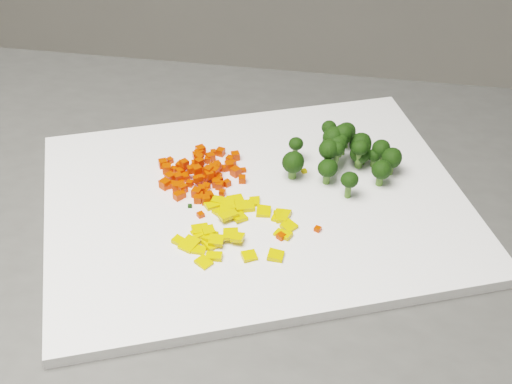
% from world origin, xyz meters
% --- Properties ---
extents(cutting_board, '(0.58, 0.53, 0.01)m').
position_xyz_m(cutting_board, '(0.39, 0.38, 0.91)').
color(cutting_board, white).
rests_on(cutting_board, counter_block).
extents(carrot_pile, '(0.10, 0.10, 0.03)m').
position_xyz_m(carrot_pile, '(0.32, 0.41, 0.93)').
color(carrot_pile, red).
rests_on(carrot_pile, cutting_board).
extents(pepper_pile, '(0.12, 0.12, 0.02)m').
position_xyz_m(pepper_pile, '(0.38, 0.32, 0.92)').
color(pepper_pile, '#D9A60B').
rests_on(pepper_pile, cutting_board).
extents(broccoli_pile, '(0.12, 0.12, 0.06)m').
position_xyz_m(broccoli_pile, '(0.47, 0.46, 0.94)').
color(broccoli_pile, black).
rests_on(broccoli_pile, cutting_board).
extents(carrot_cube_0, '(0.01, 0.01, 0.01)m').
position_xyz_m(carrot_cube_0, '(0.28, 0.38, 0.92)').
color(carrot_cube_0, red).
rests_on(carrot_cube_0, carrot_pile).
extents(carrot_cube_1, '(0.01, 0.01, 0.01)m').
position_xyz_m(carrot_cube_1, '(0.32, 0.38, 0.92)').
color(carrot_cube_1, red).
rests_on(carrot_cube_1, carrot_pile).
extents(carrot_cube_2, '(0.01, 0.01, 0.01)m').
position_xyz_m(carrot_cube_2, '(0.30, 0.40, 0.93)').
color(carrot_cube_2, red).
rests_on(carrot_cube_2, carrot_pile).
extents(carrot_cube_3, '(0.01, 0.01, 0.01)m').
position_xyz_m(carrot_cube_3, '(0.35, 0.38, 0.92)').
color(carrot_cube_3, red).
rests_on(carrot_cube_3, carrot_pile).
extents(carrot_cube_4, '(0.01, 0.01, 0.01)m').
position_xyz_m(carrot_cube_4, '(0.30, 0.40, 0.92)').
color(carrot_cube_4, red).
rests_on(carrot_cube_4, carrot_pile).
extents(carrot_cube_5, '(0.01, 0.01, 0.01)m').
position_xyz_m(carrot_cube_5, '(0.26, 0.42, 0.92)').
color(carrot_cube_5, red).
rests_on(carrot_cube_5, carrot_pile).
extents(carrot_cube_6, '(0.01, 0.01, 0.01)m').
position_xyz_m(carrot_cube_6, '(0.30, 0.37, 0.92)').
color(carrot_cube_6, red).
rests_on(carrot_cube_6, carrot_pile).
extents(carrot_cube_7, '(0.01, 0.01, 0.01)m').
position_xyz_m(carrot_cube_7, '(0.35, 0.42, 0.92)').
color(carrot_cube_7, red).
rests_on(carrot_cube_7, carrot_pile).
extents(carrot_cube_8, '(0.01, 0.01, 0.01)m').
position_xyz_m(carrot_cube_8, '(0.31, 0.42, 0.93)').
color(carrot_cube_8, red).
rests_on(carrot_cube_8, carrot_pile).
extents(carrot_cube_9, '(0.01, 0.01, 0.01)m').
position_xyz_m(carrot_cube_9, '(0.35, 0.40, 0.92)').
color(carrot_cube_9, red).
rests_on(carrot_cube_9, carrot_pile).
extents(carrot_cube_10, '(0.01, 0.01, 0.01)m').
position_xyz_m(carrot_cube_10, '(0.31, 0.39, 0.92)').
color(carrot_cube_10, red).
rests_on(carrot_cube_10, carrot_pile).
extents(carrot_cube_11, '(0.01, 0.01, 0.01)m').
position_xyz_m(carrot_cube_11, '(0.32, 0.37, 0.92)').
color(carrot_cube_11, red).
rests_on(carrot_cube_11, carrot_pile).
extents(carrot_cube_12, '(0.01, 0.01, 0.01)m').
position_xyz_m(carrot_cube_12, '(0.30, 0.38, 0.92)').
color(carrot_cube_12, red).
rests_on(carrot_cube_12, carrot_pile).
extents(carrot_cube_13, '(0.01, 0.01, 0.01)m').
position_xyz_m(carrot_cube_13, '(0.33, 0.37, 0.92)').
color(carrot_cube_13, red).
rests_on(carrot_cube_13, carrot_pile).
extents(carrot_cube_14, '(0.01, 0.01, 0.01)m').
position_xyz_m(carrot_cube_14, '(0.33, 0.39, 0.92)').
color(carrot_cube_14, red).
rests_on(carrot_cube_14, carrot_pile).
extents(carrot_cube_15, '(0.01, 0.01, 0.01)m').
position_xyz_m(carrot_cube_15, '(0.30, 0.44, 0.92)').
color(carrot_cube_15, red).
rests_on(carrot_cube_15, carrot_pile).
extents(carrot_cube_16, '(0.01, 0.01, 0.01)m').
position_xyz_m(carrot_cube_16, '(0.32, 0.46, 0.92)').
color(carrot_cube_16, red).
rests_on(carrot_cube_16, carrot_pile).
extents(carrot_cube_17, '(0.01, 0.01, 0.01)m').
position_xyz_m(carrot_cube_17, '(0.33, 0.41, 0.92)').
color(carrot_cube_17, red).
rests_on(carrot_cube_17, carrot_pile).
extents(carrot_cube_18, '(0.01, 0.01, 0.01)m').
position_xyz_m(carrot_cube_18, '(0.30, 0.37, 0.92)').
color(carrot_cube_18, red).
rests_on(carrot_cube_18, carrot_pile).
extents(carrot_cube_19, '(0.01, 0.01, 0.01)m').
position_xyz_m(carrot_cube_19, '(0.32, 0.36, 0.92)').
color(carrot_cube_19, red).
rests_on(carrot_cube_19, carrot_pile).
extents(carrot_cube_20, '(0.01, 0.01, 0.01)m').
position_xyz_m(carrot_cube_20, '(0.34, 0.44, 0.92)').
color(carrot_cube_20, red).
rests_on(carrot_cube_20, carrot_pile).
extents(carrot_cube_21, '(0.01, 0.01, 0.01)m').
position_xyz_m(carrot_cube_21, '(0.29, 0.42, 0.92)').
color(carrot_cube_21, red).
rests_on(carrot_cube_21, carrot_pile).
extents(carrot_cube_22, '(0.01, 0.01, 0.01)m').
position_xyz_m(carrot_cube_22, '(0.31, 0.43, 0.93)').
color(carrot_cube_22, red).
rests_on(carrot_cube_22, carrot_pile).
extents(carrot_cube_23, '(0.01, 0.01, 0.01)m').
position_xyz_m(carrot_cube_23, '(0.32, 0.39, 0.92)').
color(carrot_cube_23, red).
rests_on(carrot_cube_23, carrot_pile).
extents(carrot_cube_24, '(0.01, 0.01, 0.01)m').
position_xyz_m(carrot_cube_24, '(0.28, 0.39, 0.92)').
color(carrot_cube_24, red).
rests_on(carrot_cube_24, carrot_pile).
extents(carrot_cube_25, '(0.01, 0.01, 0.01)m').
position_xyz_m(carrot_cube_25, '(0.33, 0.38, 0.92)').
color(carrot_cube_25, red).
rests_on(carrot_cube_25, carrot_pile).
extents(carrot_cube_26, '(0.01, 0.01, 0.01)m').
position_xyz_m(carrot_cube_26, '(0.29, 0.41, 0.92)').
color(carrot_cube_26, red).
rests_on(carrot_cube_26, carrot_pile).
extents(carrot_cube_27, '(0.01, 0.01, 0.01)m').
position_xyz_m(carrot_cube_27, '(0.27, 0.42, 0.92)').
color(carrot_cube_27, red).
rests_on(carrot_cube_27, carrot_pile).
extents(carrot_cube_28, '(0.01, 0.01, 0.01)m').
position_xyz_m(carrot_cube_28, '(0.32, 0.42, 0.92)').
color(carrot_cube_28, red).
rests_on(carrot_cube_28, carrot_pile).
extents(carrot_cube_29, '(0.01, 0.01, 0.01)m').
position_xyz_m(carrot_cube_29, '(0.30, 0.40, 0.92)').
color(carrot_cube_29, red).
rests_on(carrot_cube_29, carrot_pile).
extents(carrot_cube_30, '(0.01, 0.01, 0.01)m').
position_xyz_m(carrot_cube_30, '(0.34, 0.45, 0.92)').
color(carrot_cube_30, red).
rests_on(carrot_cube_30, carrot_pile).
extents(carrot_cube_31, '(0.01, 0.01, 0.01)m').
position_xyz_m(carrot_cube_31, '(0.31, 0.44, 0.92)').
color(carrot_cube_31, red).
rests_on(carrot_cube_31, carrot_pile).
extents(carrot_cube_32, '(0.01, 0.01, 0.01)m').
position_xyz_m(carrot_cube_32, '(0.34, 0.43, 0.92)').
color(carrot_cube_32, red).
rests_on(carrot_cube_32, carrot_pile).
extents(carrot_cube_33, '(0.01, 0.01, 0.01)m').
position_xyz_m(carrot_cube_33, '(0.31, 0.39, 0.92)').
color(carrot_cube_33, red).
rests_on(carrot_cube_33, carrot_pile).
extents(carrot_cube_34, '(0.01, 0.01, 0.01)m').
position_xyz_m(carrot_cube_34, '(0.30, 0.45, 0.92)').
color(carrot_cube_34, red).
rests_on(carrot_cube_34, carrot_pile).
extents(carrot_cube_35, '(0.01, 0.01, 0.01)m').
position_xyz_m(carrot_cube_35, '(0.30, 0.44, 0.92)').
color(carrot_cube_35, red).
rests_on(carrot_cube_35, carrot_pile).
extents(carrot_cube_36, '(0.01, 0.01, 0.01)m').
position_xyz_m(carrot_cube_36, '(0.30, 0.43, 0.92)').
color(carrot_cube_36, red).
rests_on(carrot_cube_36, carrot_pile).
extents(carrot_cube_37, '(0.01, 0.01, 0.01)m').
position_xyz_m(carrot_cube_37, '(0.31, 0.40, 0.93)').
color(carrot_cube_37, red).
rests_on(carrot_cube_37, carrot_pile).
extents(carrot_cube_38, '(0.01, 0.01, 0.01)m').
position_xyz_m(carrot_cube_38, '(0.30, 0.36, 0.92)').
color(carrot_cube_38, red).
rests_on(carrot_cube_38, carrot_pile).
extents(carrot_cube_39, '(0.01, 0.01, 0.01)m').
position_xyz_m(carrot_cube_39, '(0.28, 0.38, 0.92)').
color(carrot_cube_39, red).
rests_on(carrot_cube_39, carrot_pile).
extents(carrot_cube_40, '(0.01, 0.01, 0.01)m').
position_xyz_m(carrot_cube_40, '(0.30, 0.42, 0.92)').
color(carrot_cube_40, red).
rests_on(carrot_cube_40, carrot_pile).
extents(carrot_cube_41, '(0.01, 0.01, 0.01)m').
position_xyz_m(carrot_cube_41, '(0.32, 0.40, 0.92)').
color(carrot_cube_41, red).
rests_on(carrot_cube_41, carrot_pile).
extents(carrot_cube_42, '(0.01, 0.01, 0.01)m').
position_xyz_m(carrot_cube_42, '(0.33, 0.42, 0.92)').
color(carrot_cube_42, red).
rests_on(carrot_cube_42, carrot_pile).
extents(carrot_cube_43, '(0.01, 0.01, 0.01)m').
position_xyz_m(carrot_cube_43, '(0.29, 0.38, 0.92)').
color(carrot_cube_43, red).
rests_on(carrot_cube_43, carrot_pile).
extents(carrot_cube_44, '(0.01, 0.01, 0.01)m').
position_xyz_m(carrot_cube_44, '(0.33, 0.41, 0.92)').
color(carrot_cube_44, red).
rests_on(carrot_cube_44, carrot_pile).
extents(carrot_cube_45, '(0.01, 0.01, 0.01)m').
position_xyz_m(carrot_cube_45, '(0.28, 0.41, 0.92)').
color(carrot_cube_45, red).
rests_on(carrot_cube_45, carrot_pile).
extents(carrot_cube_46, '(0.01, 0.01, 0.01)m').
position_xyz_m(carrot_cube_46, '(0.33, 0.42, 0.92)').
color(carrot_cube_46, red).
rests_on(carrot_cube_46, carrot_pile).
extents(carrot_cube_47, '(0.01, 0.01, 0.01)m').
position_xyz_m(carrot_cube_47, '(0.29, 0.42, 0.92)').
color(carrot_cube_47, red).
rests_on(carrot_cube_47, carrot_pile).
extents(carrot_cube_48, '(0.01, 0.01, 0.01)m').
position_xyz_m(carrot_cube_48, '(0.27, 0.43, 0.92)').
color(carrot_cube_48, red).
rests_on(carrot_cube_48, carrot_pile).
extents(carrot_cube_49, '(0.01, 0.01, 0.01)m').
position_xyz_m(carrot_cube_49, '(0.34, 0.43, 0.92)').
color(carrot_cube_49, red).
rests_on(carrot_cube_49, carrot_pile).
extents(carrot_cube_50, '(0.01, 0.01, 0.01)m').
position_xyz_m(carrot_cube_50, '(0.28, 0.38, 0.92)').
color(carrot_cube_50, red).
rests_on(carrot_cube_50, carrot_pile).
extents(carrot_cube_51, '(0.01, 0.01, 0.01)m').
position_xyz_m(carrot_cube_51, '(0.36, 0.41, 0.92)').
color(carrot_cube_51, red).
rests_on(carrot_cube_51, carrot_pile).
extents(carrot_cube_52, '(0.01, 0.01, 0.01)m').
position_xyz_m(carrot_cube_52, '(0.34, 0.44, 0.92)').
color(carrot_cube_52, red).
rests_on(carrot_cube_52, carrot_pile).
extents(carrot_cube_53, '(0.01, 0.01, 0.01)m').
position_xyz_m(carrot_cube_53, '(0.31, 0.42, 0.92)').
color(carrot_cube_53, red).
rests_on(carrot_cube_53, carrot_pile).
extents(carrot_cube_54, '(0.01, 0.01, 0.01)m').
position_xyz_m(carrot_cube_54, '(0.31, 0.43, 0.92)').
color(carrot_cube_54, red).
rests_on(carrot_cube_54, carrot_pile).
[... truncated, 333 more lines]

